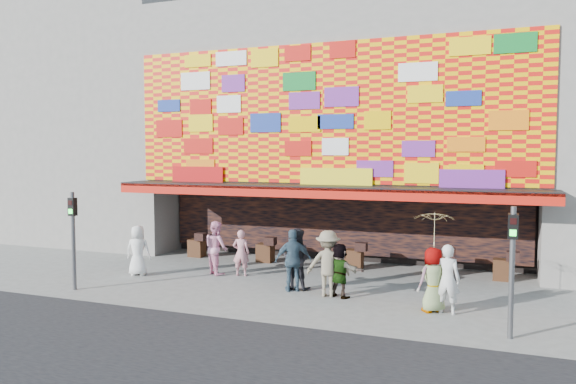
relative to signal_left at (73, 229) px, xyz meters
The scene contains 16 objects.
ground 6.64m from the signal_left, 13.61° to the left, with size 90.00×90.00×0.00m, color slate.
road_strip 8.18m from the signal_left, 38.88° to the right, with size 30.00×8.00×0.02m, color black.
shop_building 11.98m from the signal_left, 57.35° to the left, with size 15.20×9.40×10.00m.
neighbor_left 12.40m from the signal_left, 125.59° to the left, with size 11.00×8.00×12.00m, color gray.
signal_left is the anchor object (origin of this frame).
signal_right 12.40m from the signal_left, ahead, with size 0.22×0.20×3.00m.
ped_a 2.65m from the signal_left, 75.91° to the left, with size 0.84×0.55×1.72m, color silver.
ped_b 5.41m from the signal_left, 42.70° to the left, with size 0.57×0.38×1.58m, color #C68088.
ped_c 6.86m from the signal_left, 22.14° to the left, with size 0.91×0.71×1.87m, color black.
ped_d 7.79m from the signal_left, 15.52° to the left, with size 1.25×0.72×1.93m, color #7F735C.
ped_e 6.76m from the signal_left, 19.80° to the left, with size 1.10×0.46×1.88m, color #395264.
ped_f 8.15m from the signal_left, 14.84° to the left, with size 1.46×0.47×1.58m, color gray.
ped_g 10.66m from the signal_left, ahead, with size 0.84×0.54×1.71m, color gray.
ped_h 11.01m from the signal_left, ahead, with size 0.67×0.44×1.82m, color silver.
ped_i 4.73m from the signal_left, 50.17° to the left, with size 0.89×0.69×1.83m, color #F8A0C3.
parasol 10.62m from the signal_left, ahead, with size 1.37×1.38×1.91m.
Camera 1 is at (6.02, -14.88, 4.22)m, focal length 35.00 mm.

